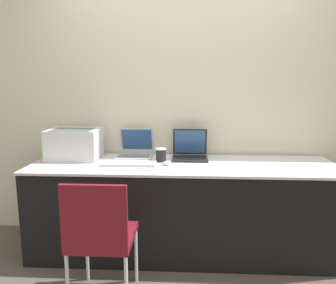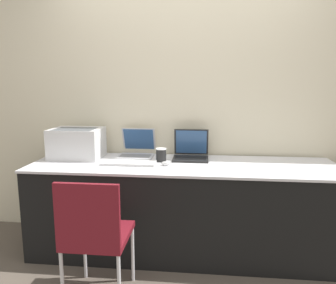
# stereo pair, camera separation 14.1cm
# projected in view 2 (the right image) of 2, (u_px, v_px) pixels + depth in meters

# --- Properties ---
(ground_plane) EXTENTS (14.00, 14.00, 0.00)m
(ground_plane) POSITION_uv_depth(u_px,v_px,m) (180.00, 273.00, 2.57)
(ground_plane) COLOR brown
(wall_back) EXTENTS (8.00, 0.05, 2.60)m
(wall_back) POSITION_uv_depth(u_px,v_px,m) (187.00, 101.00, 3.11)
(wall_back) COLOR beige
(wall_back) RESTS_ON ground_plane
(table) EXTENTS (2.60, 0.75, 0.79)m
(table) POSITION_uv_depth(u_px,v_px,m) (183.00, 208.00, 2.86)
(table) COLOR black
(table) RESTS_ON ground_plane
(printer) EXTENTS (0.45, 0.35, 0.27)m
(printer) POSITION_uv_depth(u_px,v_px,m) (77.00, 142.00, 3.00)
(printer) COLOR silver
(printer) RESTS_ON table
(laptop_left) EXTENTS (0.32, 0.36, 0.25)m
(laptop_left) POSITION_uv_depth(u_px,v_px,m) (137.00, 150.00, 3.07)
(laptop_left) COLOR #B7B7BC
(laptop_left) RESTS_ON table
(laptop_right) EXTENTS (0.32, 0.29, 0.26)m
(laptop_right) POSITION_uv_depth(u_px,v_px,m) (191.00, 152.00, 2.97)
(laptop_right) COLOR black
(laptop_right) RESTS_ON table
(external_keyboard) EXTENTS (0.46, 0.18, 0.02)m
(external_keyboard) POSITION_uv_depth(u_px,v_px,m) (129.00, 163.00, 2.78)
(external_keyboard) COLOR silver
(external_keyboard) RESTS_ON table
(coffee_cup) EXTENTS (0.09, 0.09, 0.12)m
(coffee_cup) POSITION_uv_depth(u_px,v_px,m) (161.00, 155.00, 2.86)
(coffee_cup) COLOR black
(coffee_cup) RESTS_ON table
(mouse) EXTENTS (0.07, 0.04, 0.04)m
(mouse) POSITION_uv_depth(u_px,v_px,m) (165.00, 164.00, 2.72)
(mouse) COLOR silver
(mouse) RESTS_ON table
(chair) EXTENTS (0.41, 0.44, 0.88)m
(chair) POSITION_uv_depth(u_px,v_px,m) (95.00, 231.00, 2.13)
(chair) COLOR maroon
(chair) RESTS_ON ground_plane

